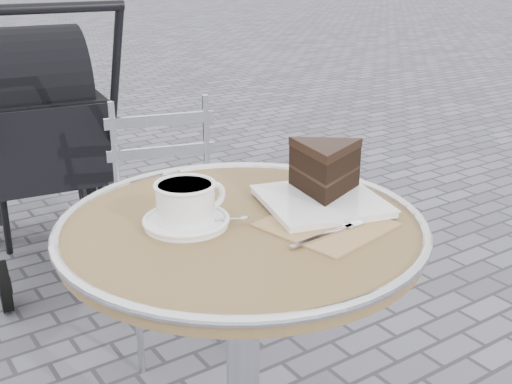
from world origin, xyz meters
TOP-DOWN VIEW (x-y plane):
  - cafe_table at (0.00, 0.00)m, footprint 0.72×0.72m
  - cappuccino_set at (-0.09, 0.05)m, footprint 0.18×0.16m
  - cake_plate_set at (0.20, -0.00)m, footprint 0.34×0.34m
  - bistro_chair at (0.23, 0.80)m, footprint 0.43×0.43m
  - baby_stroller at (0.04, 1.57)m, footprint 0.61×1.10m

SIDE VIEW (x-z plane):
  - bistro_chair at x=0.23m, z-range 0.09..0.88m
  - baby_stroller at x=0.04m, z-range -0.05..1.03m
  - cafe_table at x=0.00m, z-range 0.20..0.94m
  - cappuccino_set at x=-0.09m, z-range 0.73..0.81m
  - cake_plate_set at x=0.20m, z-range 0.73..0.85m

